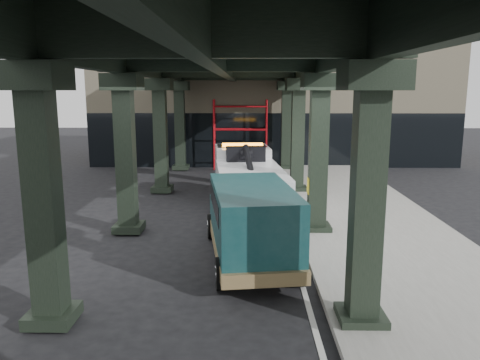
{
  "coord_description": "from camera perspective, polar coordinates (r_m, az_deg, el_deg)",
  "views": [
    {
      "loc": [
        0.39,
        -12.41,
        4.5
      ],
      "look_at": [
        0.17,
        2.18,
        1.7
      ],
      "focal_mm": 35.0,
      "sensor_mm": 36.0,
      "label": 1
    }
  ],
  "objects": [
    {
      "name": "tow_truck",
      "position": [
        17.5,
        0.77,
        0.11
      ],
      "size": [
        2.86,
        7.88,
        2.53
      ],
      "rotation": [
        0.0,
        0.0,
        0.1
      ],
      "color": "black",
      "rests_on": "ground"
    },
    {
      "name": "towed_van",
      "position": [
        12.31,
        1.33,
        -5.0
      ],
      "size": [
        2.65,
        5.41,
        2.11
      ],
      "rotation": [
        0.0,
        0.0,
        0.13
      ],
      "color": "#113C3E",
      "rests_on": "ground"
    },
    {
      "name": "viaduct",
      "position": [
        14.46,
        -2.34,
        14.67
      ],
      "size": [
        7.4,
        32.0,
        6.4
      ],
      "color": "black",
      "rests_on": "ground"
    },
    {
      "name": "building",
      "position": [
        32.45,
        3.76,
        9.96
      ],
      "size": [
        22.0,
        10.0,
        8.0
      ],
      "primitive_type": "cube",
      "color": "#C6B793",
      "rests_on": "ground"
    },
    {
      "name": "scaffolding",
      "position": [
        27.16,
        0.04,
        5.81
      ],
      "size": [
        3.08,
        0.88,
        4.0
      ],
      "color": "red",
      "rests_on": "ground"
    },
    {
      "name": "lane_stripe",
      "position": [
        15.15,
        5.83,
        -6.45
      ],
      "size": [
        0.12,
        38.0,
        0.01
      ],
      "primitive_type": "cube",
      "color": "silver",
      "rests_on": "ground"
    },
    {
      "name": "ground",
      "position": [
        13.2,
        -0.88,
        -9.06
      ],
      "size": [
        90.0,
        90.0,
        0.0
      ],
      "primitive_type": "plane",
      "color": "black",
      "rests_on": "ground"
    },
    {
      "name": "sidewalk",
      "position": [
        15.62,
        16.17,
        -6.03
      ],
      "size": [
        5.0,
        40.0,
        0.15
      ],
      "primitive_type": "cube",
      "color": "gray",
      "rests_on": "ground"
    }
  ]
}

